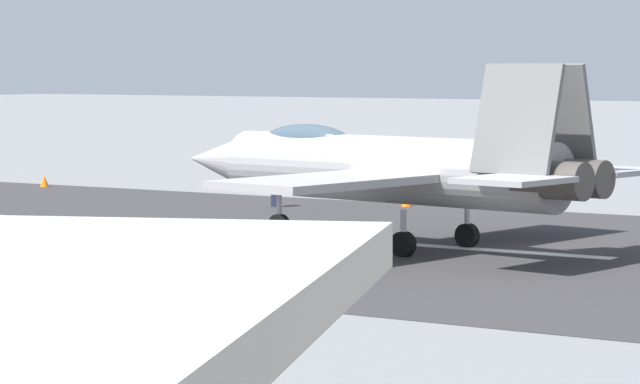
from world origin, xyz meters
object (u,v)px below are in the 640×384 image
crew_person (276,187)px  marker_cone_mid (407,200)px  fighter_jet (387,167)px  marker_cone_far (44,181)px

crew_person → marker_cone_mid: (-4.36, -2.92, -0.55)m
marker_cone_mid → fighter_jet: bearing=116.8°
marker_cone_far → crew_person: bearing=169.0°
marker_cone_mid → marker_cone_far: bearing=0.0°
fighter_jet → crew_person: 14.71m
marker_cone_mid → crew_person: bearing=33.9°
crew_person → marker_cone_far: crew_person is taller
fighter_jet → crew_person: fighter_jet is taller
fighter_jet → marker_cone_mid: fighter_jet is taller
fighter_jet → marker_cone_mid: size_ratio=30.68×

